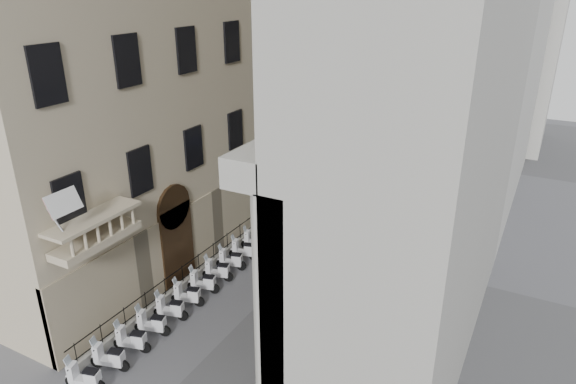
{
  "coord_description": "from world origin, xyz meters",
  "views": [
    {
      "loc": [
        11.47,
        -6.5,
        15.19
      ],
      "look_at": [
        -0.53,
        16.28,
        4.5
      ],
      "focal_mm": 32.0,
      "sensor_mm": 36.0,
      "label": 1
    }
  ],
  "objects_px": {
    "security_tent": "(347,155)",
    "info_kiosk": "(269,214)",
    "pedestrian_a": "(359,223)",
    "street_lamp": "(326,124)",
    "pedestrian_b": "(412,183)"
  },
  "relations": [
    {
      "from": "street_lamp",
      "to": "security_tent",
      "type": "bearing_deg",
      "value": -5.7
    },
    {
      "from": "pedestrian_a",
      "to": "pedestrian_b",
      "type": "xyz_separation_m",
      "value": [
        1.22,
        8.12,
        0.13
      ]
    },
    {
      "from": "info_kiosk",
      "to": "pedestrian_a",
      "type": "distance_m",
      "value": 5.95
    },
    {
      "from": "security_tent",
      "to": "info_kiosk",
      "type": "distance_m",
      "value": 8.27
    },
    {
      "from": "street_lamp",
      "to": "pedestrian_b",
      "type": "bearing_deg",
      "value": 15.61
    },
    {
      "from": "info_kiosk",
      "to": "pedestrian_a",
      "type": "relative_size",
      "value": 0.98
    },
    {
      "from": "info_kiosk",
      "to": "pedestrian_a",
      "type": "height_order",
      "value": "pedestrian_a"
    },
    {
      "from": "pedestrian_b",
      "to": "info_kiosk",
      "type": "bearing_deg",
      "value": 70.12
    },
    {
      "from": "security_tent",
      "to": "pedestrian_a",
      "type": "xyz_separation_m",
      "value": [
        3.4,
        -6.21,
        -2.25
      ]
    },
    {
      "from": "street_lamp",
      "to": "pedestrian_b",
      "type": "distance_m",
      "value": 7.9
    },
    {
      "from": "security_tent",
      "to": "info_kiosk",
      "type": "relative_size",
      "value": 2.76
    },
    {
      "from": "pedestrian_a",
      "to": "pedestrian_b",
      "type": "bearing_deg",
      "value": -96.59
    },
    {
      "from": "security_tent",
      "to": "pedestrian_a",
      "type": "bearing_deg",
      "value": -61.29
    },
    {
      "from": "security_tent",
      "to": "info_kiosk",
      "type": "bearing_deg",
      "value": -107.46
    },
    {
      "from": "pedestrian_a",
      "to": "street_lamp",
      "type": "bearing_deg",
      "value": -48.65
    }
  ]
}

